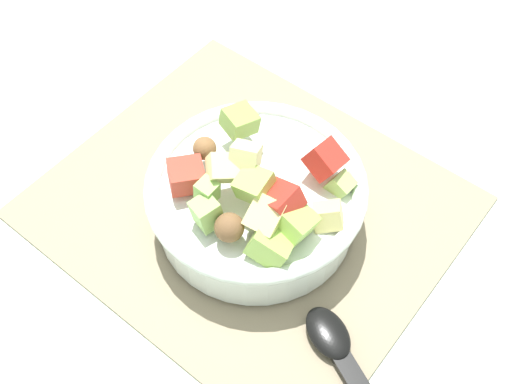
% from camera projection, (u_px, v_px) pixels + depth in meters
% --- Properties ---
extents(ground_plane, '(2.40, 2.40, 0.00)m').
position_uv_depth(ground_plane, '(249.00, 207.00, 0.70)').
color(ground_plane, silver).
extents(placemat, '(0.41, 0.36, 0.01)m').
position_uv_depth(placemat, '(249.00, 205.00, 0.69)').
color(placemat, gray).
rests_on(placemat, ground_plane).
extents(salad_bowl, '(0.22, 0.22, 0.12)m').
position_uv_depth(salad_bowl, '(256.00, 198.00, 0.65)').
color(salad_bowl, white).
rests_on(salad_bowl, placemat).
extents(serving_spoon, '(0.21, 0.12, 0.01)m').
position_uv_depth(serving_spoon, '(355.00, 378.00, 0.57)').
color(serving_spoon, black).
rests_on(serving_spoon, placemat).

